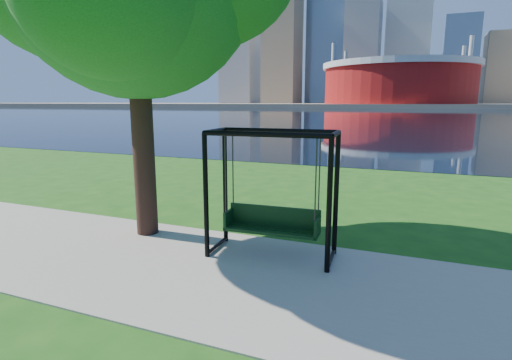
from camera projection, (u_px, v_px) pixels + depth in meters
The scene contains 7 objects.
ground at pixel (259, 267), 7.33m from camera, with size 900.00×900.00×0.00m, color #1E5114.
path at pixel (249, 277), 6.88m from camera, with size 120.00×4.00×0.03m, color #9E937F.
river at pixel (409, 114), 100.07m from camera, with size 900.00×180.00×0.02m, color black.
far_bank at pixel (417, 105), 285.36m from camera, with size 900.00×228.00×2.00m, color #937F60.
stadium at pixel (398, 81), 221.96m from camera, with size 83.00×83.00×32.00m.
skyline at pixel (414, 56), 292.41m from camera, with size 392.00×66.00×96.50m.
swing at pixel (272, 197), 7.67m from camera, with size 2.48×1.21×2.48m.
Camera 1 is at (2.53, -6.41, 2.99)m, focal length 28.00 mm.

